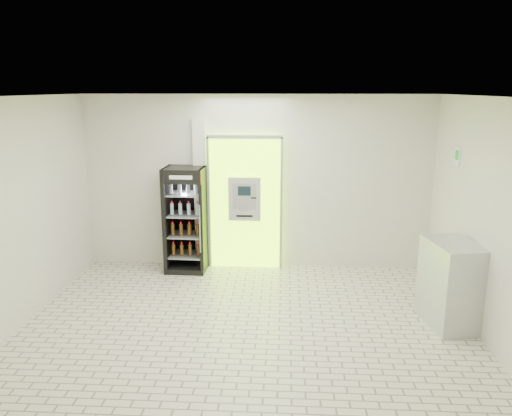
{
  "coord_description": "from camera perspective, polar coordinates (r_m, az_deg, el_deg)",
  "views": [
    {
      "loc": [
        0.49,
        -5.98,
        3.1
      ],
      "look_at": [
        0.06,
        1.2,
        1.36
      ],
      "focal_mm": 35.0,
      "sensor_mm": 36.0,
      "label": 1
    }
  ],
  "objects": [
    {
      "name": "ground",
      "position": [
        6.76,
        -1.17,
        -13.73
      ],
      "size": [
        6.0,
        6.0,
        0.0
      ],
      "primitive_type": "plane",
      "color": "beige",
      "rests_on": "ground"
    },
    {
      "name": "room_shell",
      "position": [
        6.13,
        -1.25,
        1.74
      ],
      "size": [
        6.0,
        6.0,
        6.0
      ],
      "color": "silver",
      "rests_on": "ground"
    },
    {
      "name": "atm_assembly",
      "position": [
        8.64,
        -1.25,
        0.69
      ],
      "size": [
        1.3,
        0.24,
        2.33
      ],
      "color": "#9CF810",
      "rests_on": "ground"
    },
    {
      "name": "exit_sign",
      "position": [
        7.85,
        22.02,
        5.45
      ],
      "size": [
        0.02,
        0.22,
        0.26
      ],
      "color": "white",
      "rests_on": "room_shell"
    },
    {
      "name": "beverage_cooler",
      "position": [
        8.65,
        -7.98,
        -1.52
      ],
      "size": [
        0.7,
        0.66,
        1.81
      ],
      "rotation": [
        0.0,
        0.0,
        -0.03
      ],
      "color": "black",
      "rests_on": "ground"
    },
    {
      "name": "pillar",
      "position": [
        8.75,
        -6.34,
        1.63
      ],
      "size": [
        0.22,
        0.11,
        2.6
      ],
      "color": "silver",
      "rests_on": "ground"
    },
    {
      "name": "steel_cabinet",
      "position": [
        7.15,
        21.42,
        -8.11
      ],
      "size": [
        0.72,
        0.95,
        1.15
      ],
      "rotation": [
        0.0,
        0.0,
        0.17
      ],
      "color": "#B6B9BF",
      "rests_on": "ground"
    }
  ]
}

